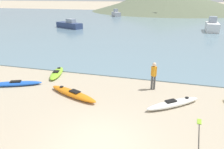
# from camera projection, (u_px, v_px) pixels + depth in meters

# --- Properties ---
(ground_plane) EXTENTS (400.00, 400.00, 0.00)m
(ground_plane) POSITION_uv_depth(u_px,v_px,m) (100.00, 145.00, 8.45)
(ground_plane) COLOR tan
(bay_water) EXTENTS (160.00, 70.00, 0.06)m
(bay_water) POSITION_uv_depth(u_px,v_px,m) (164.00, 22.00, 46.71)
(bay_water) COLOR slate
(bay_water) RESTS_ON ground_plane
(far_hill_midleft) EXTENTS (55.84, 55.84, 7.57)m
(far_hill_midleft) POSITION_uv_depth(u_px,v_px,m) (169.00, 0.00, 78.60)
(far_hill_midleft) COLOR #5B664C
(far_hill_midleft) RESTS_ON ground_plane
(kayak_on_sand_0) EXTENTS (1.37, 2.75, 0.35)m
(kayak_on_sand_0) POSITION_uv_depth(u_px,v_px,m) (57.00, 73.00, 15.78)
(kayak_on_sand_0) COLOR #8CCC2D
(kayak_on_sand_0) RESTS_ON ground_plane
(kayak_on_sand_1) EXTENTS (3.51, 1.92, 0.38)m
(kayak_on_sand_1) POSITION_uv_depth(u_px,v_px,m) (73.00, 94.00, 12.47)
(kayak_on_sand_1) COLOR orange
(kayak_on_sand_1) RESTS_ON ground_plane
(kayak_on_sand_3) EXTENTS (3.54, 1.96, 0.31)m
(kayak_on_sand_3) POSITION_uv_depth(u_px,v_px,m) (13.00, 84.00, 13.94)
(kayak_on_sand_3) COLOR blue
(kayak_on_sand_3) RESTS_ON ground_plane
(kayak_on_sand_4) EXTENTS (2.86, 2.48, 0.37)m
(kayak_on_sand_4) POSITION_uv_depth(u_px,v_px,m) (173.00, 103.00, 11.34)
(kayak_on_sand_4) COLOR white
(kayak_on_sand_4) RESTS_ON ground_plane
(person_near_waterline) EXTENTS (0.35, 0.30, 1.72)m
(person_near_waterline) POSITION_uv_depth(u_px,v_px,m) (154.00, 74.00, 13.13)
(person_near_waterline) COLOR #4C4C4C
(person_near_waterline) RESTS_ON ground_plane
(moored_boat_0) EXTENTS (5.42, 3.63, 1.59)m
(moored_boat_0) POSITION_uv_depth(u_px,v_px,m) (69.00, 25.00, 37.86)
(moored_boat_0) COLOR navy
(moored_boat_0) RESTS_ON bay_water
(moored_boat_1) EXTENTS (3.39, 4.26, 1.94)m
(moored_boat_1) POSITION_uv_depth(u_px,v_px,m) (116.00, 14.00, 58.87)
(moored_boat_1) COLOR #B2B2B7
(moored_boat_1) RESTS_ON bay_water
(moored_boat_2) EXTENTS (3.62, 5.35, 1.00)m
(moored_boat_2) POSITION_uv_depth(u_px,v_px,m) (160.00, 14.00, 60.51)
(moored_boat_2) COLOR black
(moored_boat_2) RESTS_ON bay_water
(moored_boat_3) EXTENTS (1.97, 4.34, 2.28)m
(moored_boat_3) POSITION_uv_depth(u_px,v_px,m) (212.00, 26.00, 34.19)
(moored_boat_3) COLOR white
(moored_boat_3) RESTS_ON bay_water
(loose_paddle) EXTENTS (0.44, 2.78, 0.03)m
(loose_paddle) POSITION_uv_depth(u_px,v_px,m) (199.00, 136.00, 8.96)
(loose_paddle) COLOR black
(loose_paddle) RESTS_ON ground_plane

